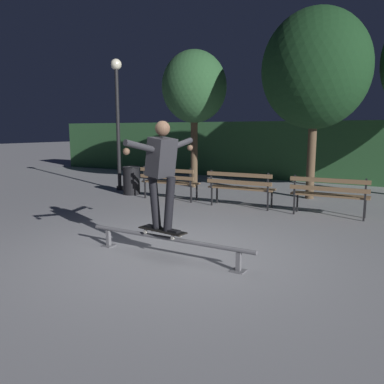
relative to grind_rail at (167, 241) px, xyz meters
The scene contains 12 objects.
ground_plane 0.34m from the grind_rail, 90.00° to the left, with size 90.00×90.00×0.00m, color #99999E.
hedge_backdrop 9.92m from the grind_rail, 90.00° to the left, with size 24.00×1.20×2.15m, color #2D5B33.
grind_rail is the anchor object (origin of this frame).
skateboard 0.17m from the grind_rail, behind, with size 0.80×0.30×0.09m.
skateboarder 1.08m from the grind_rail, behind, with size 0.63×1.40×1.56m.
park_bench_leftmost 4.66m from the grind_rail, 122.87° to the left, with size 1.62×0.48×0.88m.
park_bench_left_center 3.95m from the grind_rail, 97.24° to the left, with size 1.62×0.48×0.88m.
park_bench_right_center 4.20m from the grind_rail, 68.59° to the left, with size 1.62×0.48×0.88m.
tree_far_left 7.57m from the grind_rail, 116.25° to the left, with size 2.03×2.03×4.29m.
tree_behind_benches 6.78m from the grind_rail, 83.65° to the left, with size 2.76×2.76×4.89m.
lamp_post_left 6.97m from the grind_rail, 136.26° to the left, with size 0.32×0.32×3.90m.
trash_can 5.70m from the grind_rail, 133.80° to the left, with size 0.52×0.52×0.80m.
Camera 1 is at (2.97, -4.68, 1.84)m, focal length 35.73 mm.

